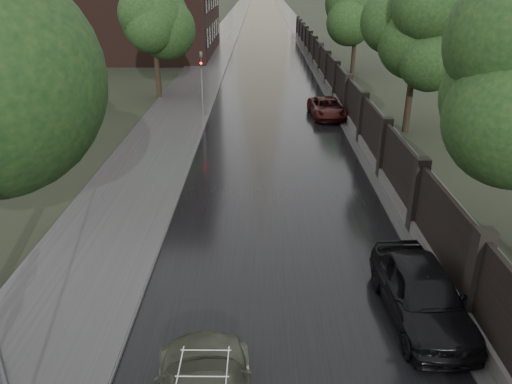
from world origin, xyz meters
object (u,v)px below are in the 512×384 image
object	(u,v)px
car_right_near	(422,293)
car_right_far	(327,108)
tree_left_far	(154,22)
traffic_light	(202,79)
tree_right_b	(416,42)
tree_right_c	(356,16)

from	to	relation	value
car_right_near	car_right_far	world-z (taller)	car_right_near
tree_left_far	traffic_light	world-z (taller)	tree_left_far
tree_right_b	car_right_near	bearing A→B (deg)	-103.74
car_right_far	tree_right_c	bearing A→B (deg)	70.48
traffic_light	tree_right_b	bearing A→B (deg)	-14.24
car_right_near	tree_left_far	bearing A→B (deg)	111.64
tree_left_far	tree_right_b	size ratio (longest dim) A/B	1.05
tree_left_far	tree_right_b	bearing A→B (deg)	-27.30
tree_right_b	tree_right_c	xyz separation A→B (m)	(0.00, 18.00, 0.00)
tree_left_far	tree_right_c	xyz separation A→B (m)	(15.50, 10.00, -0.29)
tree_right_b	tree_left_far	bearing A→B (deg)	152.70
traffic_light	car_right_far	xyz separation A→B (m)	(7.70, 0.13, -1.81)
tree_left_far	car_right_near	xyz separation A→B (m)	(11.40, -24.77, -4.48)
tree_right_b	car_right_far	world-z (taller)	tree_right_b
car_right_near	car_right_far	size ratio (longest dim) A/B	1.06
tree_right_b	traffic_light	xyz separation A→B (m)	(-11.80, 2.99, -2.55)
tree_right_c	car_right_near	bearing A→B (deg)	-96.73
tree_right_c	car_right_far	xyz separation A→B (m)	(-4.10, -14.87, -4.36)
tree_right_b	traffic_light	world-z (taller)	tree_right_b
tree_right_c	car_right_far	bearing A→B (deg)	-105.41
tree_right_b	tree_right_c	distance (m)	18.00
tree_left_far	car_right_far	size ratio (longest dim) A/B	1.76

